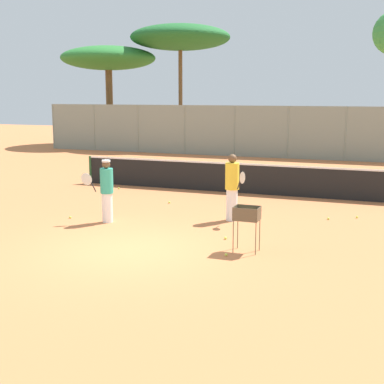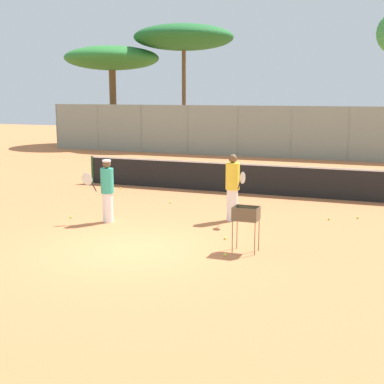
% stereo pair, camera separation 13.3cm
% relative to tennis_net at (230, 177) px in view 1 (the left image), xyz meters
% --- Properties ---
extents(ground_plane, '(80.00, 80.00, 0.00)m').
position_rel_tennis_net_xyz_m(ground_plane, '(0.00, -7.69, -0.56)').
color(ground_plane, '#C67242').
extents(tennis_net, '(11.54, 0.10, 1.07)m').
position_rel_tennis_net_xyz_m(tennis_net, '(0.00, 0.00, 0.00)').
color(tennis_net, '#26592D').
rests_on(tennis_net, ground_plane).
extents(back_fence, '(30.18, 0.08, 2.84)m').
position_rel_tennis_net_xyz_m(back_fence, '(-0.00, 10.89, 0.86)').
color(back_fence, gray).
rests_on(back_fence, ground_plane).
extents(tree_0, '(6.41, 6.41, 6.66)m').
position_rel_tennis_net_xyz_m(tree_0, '(-13.11, 14.78, 5.24)').
color(tree_0, brown).
rests_on(tree_0, ground_plane).
extents(tree_1, '(6.63, 6.63, 7.97)m').
position_rel_tennis_net_xyz_m(tree_1, '(-8.27, 15.88, 6.56)').
color(tree_1, brown).
rests_on(tree_1, ground_plane).
extents(player_white_outfit, '(0.85, 0.49, 1.72)m').
position_rel_tennis_net_xyz_m(player_white_outfit, '(-1.83, -5.53, 0.33)').
color(player_white_outfit, white).
rests_on(player_white_outfit, ground_plane).
extents(player_red_cap, '(0.74, 0.74, 1.85)m').
position_rel_tennis_net_xyz_m(player_red_cap, '(1.31, -4.12, 0.39)').
color(player_red_cap, white).
rests_on(player_red_cap, ground_plane).
extents(ball_cart, '(0.56, 0.41, 1.03)m').
position_rel_tennis_net_xyz_m(ball_cart, '(2.47, -6.88, 0.23)').
color(ball_cart, brown).
rests_on(ball_cart, ground_plane).
extents(tennis_ball_0, '(0.07, 0.07, 0.07)m').
position_rel_tennis_net_xyz_m(tennis_ball_0, '(-1.25, -2.56, -0.53)').
color(tennis_ball_0, '#D1E54C').
rests_on(tennis_ball_0, ground_plane).
extents(tennis_ball_1, '(0.07, 0.07, 0.07)m').
position_rel_tennis_net_xyz_m(tennis_ball_1, '(2.15, -7.38, -0.53)').
color(tennis_ball_1, '#D1E54C').
rests_on(tennis_ball_1, ground_plane).
extents(tennis_ball_2, '(0.07, 0.07, 0.07)m').
position_rel_tennis_net_xyz_m(tennis_ball_2, '(3.82, -3.09, -0.53)').
color(tennis_ball_2, '#D1E54C').
rests_on(tennis_ball_2, ground_plane).
extents(tennis_ball_3, '(0.07, 0.07, 0.07)m').
position_rel_tennis_net_xyz_m(tennis_ball_3, '(1.73, -6.07, -0.53)').
color(tennis_ball_3, '#D1E54C').
rests_on(tennis_ball_3, ground_plane).
extents(tennis_ball_4, '(0.07, 0.07, 0.07)m').
position_rel_tennis_net_xyz_m(tennis_ball_4, '(4.56, -2.60, -0.53)').
color(tennis_ball_4, '#D1E54C').
rests_on(tennis_ball_4, ground_plane).
extents(tennis_ball_5, '(0.07, 0.07, 0.07)m').
position_rel_tennis_net_xyz_m(tennis_ball_5, '(-3.04, -5.51, -0.53)').
color(tennis_ball_5, '#D1E54C').
rests_on(tennis_ball_5, ground_plane).
extents(tennis_ball_6, '(0.07, 0.07, 0.07)m').
position_rel_tennis_net_xyz_m(tennis_ball_6, '(-4.02, -0.82, -0.53)').
color(tennis_ball_6, '#D1E54C').
rests_on(tennis_ball_6, ground_plane).
extents(parked_car, '(4.20, 1.70, 1.60)m').
position_rel_tennis_net_xyz_m(parked_car, '(-4.34, 15.77, 0.10)').
color(parked_car, '#232328').
rests_on(parked_car, ground_plane).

